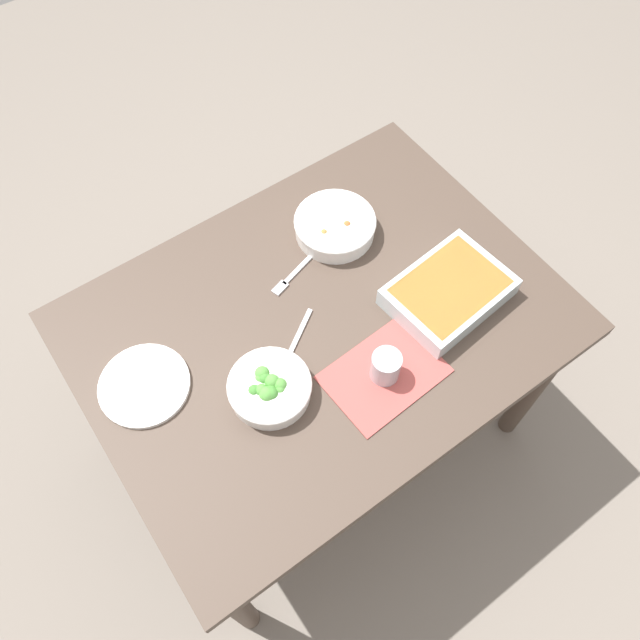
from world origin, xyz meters
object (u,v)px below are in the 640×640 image
(stew_bowl, at_px, (335,225))
(broccoli_bowl, at_px, (270,388))
(drink_cup, at_px, (385,367))
(fork_on_table, at_px, (293,275))
(side_plate, at_px, (144,385))
(baking_dish, at_px, (449,291))
(spoon_by_broccoli, at_px, (293,345))
(spoon_by_stew, at_px, (345,241))

(stew_bowl, xyz_separation_m, broccoli_bowl, (0.41, 0.30, -0.00))
(broccoli_bowl, height_order, drink_cup, drink_cup)
(broccoli_bowl, height_order, fork_on_table, broccoli_bowl)
(stew_bowl, xyz_separation_m, side_plate, (0.65, 0.11, -0.03))
(stew_bowl, bearing_deg, broccoli_bowl, 36.27)
(side_plate, xyz_separation_m, fork_on_table, (-0.47, -0.06, -0.00))
(baking_dish, distance_m, side_plate, 0.79)
(baking_dish, bearing_deg, stew_bowl, -71.98)
(broccoli_bowl, distance_m, spoon_by_broccoli, 0.14)
(stew_bowl, height_order, spoon_by_stew, stew_bowl)
(spoon_by_stew, bearing_deg, fork_on_table, 2.66)
(baking_dish, distance_m, spoon_by_broccoli, 0.42)
(stew_bowl, relative_size, baking_dish, 0.70)
(side_plate, xyz_separation_m, spoon_by_broccoli, (-0.35, 0.11, -0.00))
(stew_bowl, height_order, drink_cup, drink_cup)
(broccoli_bowl, xyz_separation_m, baking_dish, (-0.52, 0.04, 0.00))
(stew_bowl, distance_m, side_plate, 0.66)
(broccoli_bowl, xyz_separation_m, spoon_by_stew, (-0.41, -0.26, -0.03))
(stew_bowl, relative_size, side_plate, 1.02)
(stew_bowl, relative_size, spoon_by_broccoli, 1.43)
(spoon_by_stew, bearing_deg, spoon_by_broccoli, 31.63)
(side_plate, relative_size, fork_on_table, 1.26)
(baking_dish, xyz_separation_m, fork_on_table, (0.29, -0.29, -0.03))
(broccoli_bowl, bearing_deg, drink_cup, 154.69)
(drink_cup, distance_m, spoon_by_broccoli, 0.24)
(drink_cup, bearing_deg, fork_on_table, -87.12)
(stew_bowl, bearing_deg, drink_cup, 69.46)
(broccoli_bowl, xyz_separation_m, drink_cup, (-0.25, 0.12, 0.01))
(drink_cup, bearing_deg, baking_dish, -163.98)
(baking_dish, height_order, spoon_by_stew, baking_dish)
(spoon_by_stew, relative_size, spoon_by_broccoli, 1.12)
(stew_bowl, relative_size, drink_cup, 2.64)
(spoon_by_broccoli, bearing_deg, fork_on_table, -124.18)
(drink_cup, height_order, side_plate, drink_cup)
(side_plate, height_order, fork_on_table, side_plate)
(stew_bowl, bearing_deg, side_plate, 9.71)
(side_plate, distance_m, spoon_by_stew, 0.65)
(fork_on_table, bearing_deg, spoon_by_broccoli, 55.82)
(stew_bowl, xyz_separation_m, spoon_by_stew, (-0.00, 0.04, -0.03))
(baking_dish, height_order, drink_cup, drink_cup)
(broccoli_bowl, relative_size, baking_dish, 0.63)
(baking_dish, xyz_separation_m, spoon_by_stew, (0.11, -0.30, -0.03))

